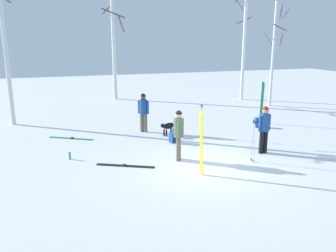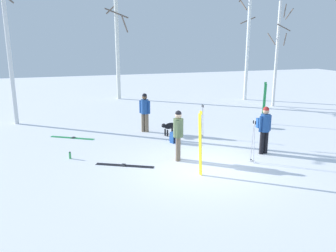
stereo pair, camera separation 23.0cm
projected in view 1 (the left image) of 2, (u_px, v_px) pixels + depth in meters
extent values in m
plane|color=white|center=(206.00, 166.00, 11.14)|extent=(60.00, 60.00, 0.00)
cylinder|color=#72604C|center=(179.00, 148.00, 11.71)|extent=(0.16, 0.16, 0.82)
cylinder|color=#72604C|center=(178.00, 149.00, 11.53)|extent=(0.16, 0.16, 0.82)
cylinder|color=#566B47|center=(179.00, 128.00, 11.44)|extent=(0.34, 0.34, 0.62)
sphere|color=beige|center=(179.00, 115.00, 11.34)|extent=(0.22, 0.22, 0.22)
sphere|color=black|center=(179.00, 114.00, 11.33)|extent=(0.21, 0.21, 0.21)
cylinder|color=#566B47|center=(179.00, 127.00, 11.65)|extent=(0.10, 0.10, 0.56)
cylinder|color=#566B47|center=(179.00, 130.00, 11.25)|extent=(0.10, 0.10, 0.56)
cylinder|color=#72604C|center=(142.00, 123.00, 15.20)|extent=(0.16, 0.16, 0.82)
cylinder|color=#72604C|center=(145.00, 123.00, 15.13)|extent=(0.16, 0.16, 0.82)
cylinder|color=#1E478C|center=(143.00, 107.00, 14.99)|extent=(0.34, 0.34, 0.62)
sphere|color=brown|center=(143.00, 97.00, 14.89)|extent=(0.22, 0.22, 0.22)
sphere|color=black|center=(143.00, 96.00, 14.87)|extent=(0.21, 0.21, 0.21)
cylinder|color=#1E478C|center=(139.00, 107.00, 15.07)|extent=(0.10, 0.10, 0.56)
cylinder|color=#1E478C|center=(148.00, 108.00, 14.92)|extent=(0.10, 0.10, 0.56)
cylinder|color=black|center=(265.00, 142.00, 12.38)|extent=(0.16, 0.16, 0.82)
cylinder|color=black|center=(261.00, 142.00, 12.30)|extent=(0.16, 0.16, 0.82)
cylinder|color=#1E478C|center=(265.00, 122.00, 12.17)|extent=(0.34, 0.34, 0.62)
sphere|color=tan|center=(266.00, 111.00, 12.06)|extent=(0.22, 0.22, 0.22)
sphere|color=#B22626|center=(266.00, 109.00, 12.05)|extent=(0.21, 0.21, 0.21)
cylinder|color=#1E478C|center=(269.00, 122.00, 12.26)|extent=(0.10, 0.10, 0.56)
cylinder|color=#1E478C|center=(260.00, 124.00, 12.08)|extent=(0.10, 0.10, 0.56)
ellipsoid|color=black|center=(169.00, 126.00, 14.63)|extent=(0.64, 0.43, 0.26)
sphere|color=black|center=(163.00, 126.00, 14.40)|extent=(0.18, 0.18, 0.18)
ellipsoid|color=black|center=(162.00, 126.00, 14.37)|extent=(0.12, 0.09, 0.06)
cylinder|color=black|center=(175.00, 123.00, 14.83)|extent=(0.19, 0.11, 0.17)
cylinder|color=black|center=(166.00, 133.00, 14.52)|extent=(0.07, 0.07, 0.28)
cylinder|color=black|center=(164.00, 132.00, 14.63)|extent=(0.07, 0.07, 0.28)
cylinder|color=black|center=(173.00, 132.00, 14.76)|extent=(0.07, 0.07, 0.28)
cylinder|color=black|center=(171.00, 131.00, 14.88)|extent=(0.07, 0.07, 0.28)
cube|color=yellow|center=(201.00, 144.00, 10.27)|extent=(0.05, 0.19, 1.88)
cube|color=yellow|center=(202.00, 112.00, 10.03)|extent=(0.03, 0.06, 0.10)
cube|color=yellow|center=(202.00, 145.00, 10.22)|extent=(0.05, 0.19, 1.88)
cube|color=yellow|center=(203.00, 113.00, 9.98)|extent=(0.03, 0.06, 0.10)
cube|color=green|center=(262.00, 104.00, 16.60)|extent=(0.10, 0.04, 1.94)
cube|color=green|center=(264.00, 83.00, 16.36)|extent=(0.06, 0.03, 0.10)
cube|color=green|center=(261.00, 104.00, 16.60)|extent=(0.10, 0.04, 1.94)
cube|color=green|center=(263.00, 83.00, 16.35)|extent=(0.06, 0.03, 0.10)
cube|color=green|center=(70.00, 139.00, 14.17)|extent=(1.69, 1.07, 0.02)
cube|color=#333338|center=(71.00, 138.00, 14.15)|extent=(0.14, 0.12, 0.03)
cube|color=green|center=(71.00, 138.00, 14.26)|extent=(1.69, 1.07, 0.02)
cube|color=#333338|center=(72.00, 138.00, 14.25)|extent=(0.14, 0.12, 0.03)
cube|color=black|center=(126.00, 165.00, 11.19)|extent=(1.74, 0.96, 0.02)
cube|color=#333338|center=(124.00, 165.00, 11.19)|extent=(0.14, 0.11, 0.03)
cube|color=black|center=(125.00, 166.00, 11.09)|extent=(1.74, 0.96, 0.02)
cube|color=#333338|center=(123.00, 166.00, 11.10)|extent=(0.14, 0.11, 0.03)
cylinder|color=#B2B2BC|center=(201.00, 122.00, 14.39)|extent=(0.02, 0.10, 1.27)
cylinder|color=black|center=(201.00, 106.00, 14.22)|extent=(0.04, 0.04, 0.10)
cylinder|color=black|center=(200.00, 135.00, 14.53)|extent=(0.07, 0.07, 0.01)
cylinder|color=#B2B2BC|center=(202.00, 122.00, 14.28)|extent=(0.02, 0.10, 1.27)
cylinder|color=black|center=(202.00, 106.00, 14.11)|extent=(0.04, 0.04, 0.10)
cylinder|color=black|center=(202.00, 136.00, 14.41)|extent=(0.07, 0.07, 0.01)
cylinder|color=#B2B2BC|center=(252.00, 142.00, 11.43)|extent=(0.02, 0.10, 1.32)
cylinder|color=black|center=(254.00, 122.00, 11.26)|extent=(0.04, 0.04, 0.10)
cylinder|color=black|center=(251.00, 159.00, 11.58)|extent=(0.07, 0.07, 0.01)
cylinder|color=#B2B2BC|center=(254.00, 143.00, 11.32)|extent=(0.02, 0.10, 1.32)
cylinder|color=black|center=(256.00, 122.00, 11.15)|extent=(0.04, 0.04, 0.10)
cylinder|color=black|center=(253.00, 160.00, 11.46)|extent=(0.07, 0.07, 0.01)
cube|color=#1E4C99|center=(257.00, 122.00, 16.03)|extent=(0.27, 0.21, 0.44)
cube|color=#1E4C99|center=(259.00, 124.00, 15.93)|extent=(0.20, 0.07, 0.20)
cube|color=black|center=(255.00, 122.00, 16.12)|extent=(0.04, 0.03, 0.37)
cube|color=black|center=(257.00, 122.00, 16.16)|extent=(0.04, 0.03, 0.37)
cube|color=#1E4C99|center=(173.00, 137.00, 13.61)|extent=(0.32, 0.29, 0.44)
cube|color=#1E4C99|center=(171.00, 138.00, 13.72)|extent=(0.20, 0.13, 0.20)
cube|color=black|center=(177.00, 138.00, 13.58)|extent=(0.04, 0.04, 0.37)
cube|color=black|center=(174.00, 138.00, 13.48)|extent=(0.04, 0.04, 0.37)
cylinder|color=green|center=(70.00, 156.00, 11.74)|extent=(0.07, 0.07, 0.23)
cylinder|color=black|center=(70.00, 153.00, 11.71)|extent=(0.05, 0.05, 0.02)
cylinder|color=silver|center=(5.00, 44.00, 15.65)|extent=(0.20, 0.20, 7.53)
cylinder|color=silver|center=(114.00, 51.00, 22.83)|extent=(0.26, 0.26, 6.47)
cylinder|color=brown|center=(108.00, 8.00, 22.48)|extent=(0.91, 0.49, 0.80)
cylinder|color=brown|center=(121.00, 24.00, 22.34)|extent=(0.63, 1.09, 1.00)
cylinder|color=brown|center=(113.00, 13.00, 21.57)|extent=(1.48, 0.29, 0.64)
cylinder|color=white|center=(244.00, 40.00, 22.53)|extent=(0.21, 0.21, 7.92)
cylinder|color=brown|center=(244.00, 20.00, 22.69)|extent=(0.94, 0.41, 0.48)
cylinder|color=brown|center=(240.00, 5.00, 21.88)|extent=(0.11, 0.94, 0.70)
cylinder|color=silver|center=(273.00, 55.00, 20.51)|extent=(0.17, 0.17, 6.12)
cylinder|color=brown|center=(285.00, 14.00, 19.96)|extent=(0.38, 1.10, 0.56)
cylinder|color=brown|center=(268.00, 39.00, 20.16)|extent=(0.10, 0.89, 0.67)
cylinder|color=brown|center=(281.00, 40.00, 20.22)|extent=(0.46, 0.77, 0.72)
cylinder|color=brown|center=(281.00, 11.00, 19.85)|extent=(0.33, 0.56, 0.72)
cylinder|color=brown|center=(280.00, 28.00, 19.71)|extent=(0.94, 0.09, 0.42)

